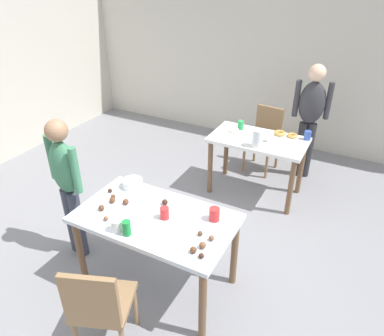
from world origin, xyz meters
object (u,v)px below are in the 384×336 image
Objects in this scene: soda_can at (127,228)px; person_adult_far at (310,113)px; person_girl_near at (66,180)px; mixing_bowl at (132,183)px; chair_far_table at (265,135)px; pitcher_far at (257,138)px; dining_table_near at (156,226)px; dining_table_far at (258,148)px; chair_near_table at (99,305)px.

person_adult_far is at bearing 74.89° from soda_can.
mixing_bowl is (0.51, 0.30, -0.06)m from person_girl_near.
soda_can is at bearing -94.61° from chair_far_table.
chair_far_table is 4.66× the size of mixing_bowl.
pitcher_far is (0.16, -0.88, 0.35)m from chair_far_table.
person_girl_near is (-0.93, -0.02, 0.19)m from dining_table_near.
soda_can is (-0.33, -2.10, 0.18)m from dining_table_far.
dining_table_near is 10.68× the size of soda_can.
dining_table_near is 2.63m from person_adult_far.
chair_near_table reaches higher than dining_table_near.
person_adult_far is (1.63, 2.54, 0.06)m from person_girl_near.
soda_can is 0.61× the size of pitcher_far.
soda_can is at bearing 98.43° from chair_near_table.
pitcher_far is (0.38, 1.89, 0.04)m from soda_can.
person_girl_near reaches higher than dining_table_far.
mixing_bowl is at bearing 30.79° from person_girl_near.
dining_table_far is 9.13× the size of soda_can.
chair_near_table is 3.37m from person_adult_far.
person_girl_near is 2.05m from pitcher_far.
chair_near_table is at bearing -67.31° from mixing_bowl.
dining_table_near is 6.98× the size of mixing_bowl.
chair_near_table is 3.24m from chair_far_table.
chair_near_table is 1.15m from mixing_bowl.
pitcher_far is (1.25, 1.63, 0.00)m from person_girl_near.
chair_far_table is at bearing 75.15° from mixing_bowl.
dining_table_near is 0.95m from person_girl_near.
mixing_bowl is (-0.43, 0.28, 0.13)m from dining_table_near.
dining_table_far is 2.58m from chair_near_table.
person_adult_far is at bearing 58.79° from dining_table_far.
soda_can is at bearing -105.11° from person_adult_far.
person_adult_far is 12.38× the size of soda_can.
person_adult_far is 7.51× the size of pitcher_far.
dining_table_far is 0.78× the size of person_girl_near.
person_girl_near is at bearing -122.59° from person_adult_far.
chair_far_table is 2.76m from person_girl_near.
soda_can is at bearing -17.00° from person_girl_near.
soda_can reaches higher than chair_far_table.
pitcher_far is (0.32, 1.60, 0.20)m from dining_table_near.
person_adult_far is (0.43, 0.70, 0.28)m from dining_table_far.
person_girl_near reaches higher than dining_table_near.
chair_far_table is 4.33× the size of pitcher_far.
person_adult_far is (0.69, 2.52, 0.25)m from dining_table_near.
dining_table_far is at bearing 56.90° from person_girl_near.
dining_table_near is at bearing 90.29° from chair_near_table.
soda_can is (-0.07, 0.46, 0.31)m from chair_near_table.
soda_can reaches higher than dining_table_far.
chair_far_table is 0.67m from person_adult_far.
dining_table_far is 1.28× the size of chair_near_table.
chair_far_table is (-0.11, 0.67, -0.13)m from dining_table_far.
chair_near_table is at bearing -81.57° from soda_can.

